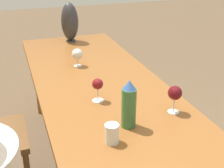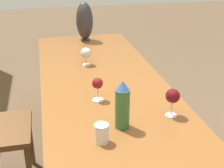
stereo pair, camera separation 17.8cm
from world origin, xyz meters
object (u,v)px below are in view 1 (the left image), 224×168
object	(u,v)px
water_bottle	(129,105)
wine_glass_0	(175,94)
vase	(70,22)
wine_glass_4	(98,85)
wine_glass_1	(77,54)
water_tumbler	(112,134)

from	to	relation	value
water_bottle	wine_glass_0	bearing A→B (deg)	-79.71
vase	wine_glass_0	world-z (taller)	vase
vase	wine_glass_4	xyz separation A→B (m)	(-1.23, 0.10, -0.08)
wine_glass_4	wine_glass_1	bearing A→B (deg)	-1.75
water_bottle	wine_glass_1	xyz separation A→B (m)	(0.90, 0.05, -0.03)
water_tumbler	wine_glass_4	distance (m)	0.43
wine_glass_1	wine_glass_4	distance (m)	0.59
water_bottle	vase	xyz separation A→B (m)	(1.54, -0.04, 0.06)
water_tumbler	vase	distance (m)	1.66
vase	wine_glass_4	size ratio (longest dim) A/B	2.57
water_tumbler	wine_glass_4	size ratio (longest dim) A/B	0.67
water_bottle	wine_glass_1	distance (m)	0.90
wine_glass_1	vase	bearing A→B (deg)	-7.53
water_tumbler	wine_glass_0	size ratio (longest dim) A/B	0.61
wine_glass_0	vase	bearing A→B (deg)	9.38
water_bottle	vase	world-z (taller)	vase
water_bottle	wine_glass_1	size ratio (longest dim) A/B	1.86
water_tumbler	vase	xyz separation A→B (m)	(1.64, -0.16, 0.14)
water_tumbler	vase	size ratio (longest dim) A/B	0.26
water_bottle	wine_glass_1	bearing A→B (deg)	3.06
water_tumbler	wine_glass_0	world-z (taller)	wine_glass_0
wine_glass_1	wine_glass_4	xyz separation A→B (m)	(-0.59, 0.02, 0.01)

